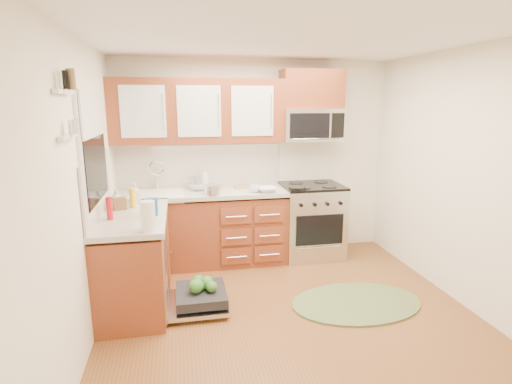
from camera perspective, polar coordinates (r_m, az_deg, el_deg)
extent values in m
plane|color=brown|center=(3.99, 4.89, -17.12)|extent=(3.50, 3.50, 0.00)
plane|color=white|center=(3.50, 5.72, 21.20)|extent=(3.50, 3.50, 0.00)
cube|color=white|center=(5.21, -0.11, 4.68)|extent=(3.50, 0.04, 2.50)
cube|color=white|center=(1.99, 19.68, -9.70)|extent=(3.50, 0.04, 2.50)
cube|color=white|center=(3.48, -23.56, -0.48)|extent=(0.04, 3.50, 2.50)
cube|color=white|center=(4.36, 27.97, 1.57)|extent=(0.04, 3.50, 2.50)
cube|color=maroon|center=(5.02, -7.64, -5.43)|extent=(2.05, 0.60, 0.85)
cube|color=maroon|center=(4.17, -16.94, -9.75)|extent=(0.60, 1.25, 0.85)
cube|color=#BCB8AB|center=(4.89, -7.79, -0.17)|extent=(2.07, 0.64, 0.05)
cube|color=#BCB8AB|center=(4.02, -17.24, -3.47)|extent=(0.64, 1.27, 0.05)
cube|color=#BAB6A7|center=(5.12, -8.09, 3.94)|extent=(2.05, 0.02, 0.57)
cube|color=#BAB6A7|center=(3.99, -21.74, 0.67)|extent=(0.02, 1.25, 0.57)
cube|color=maroon|center=(5.17, 7.93, 14.33)|extent=(0.76, 0.35, 0.47)
cube|color=white|center=(3.89, -22.26, 10.31)|extent=(0.02, 0.96, 0.40)
cube|color=white|center=(3.06, -25.75, 12.78)|extent=(0.04, 0.40, 0.03)
cube|color=white|center=(3.07, -25.21, 7.19)|extent=(0.04, 0.40, 0.03)
cylinder|color=black|center=(4.81, 5.86, 0.54)|extent=(0.23, 0.23, 0.04)
cylinder|color=silver|center=(4.66, -6.20, 0.32)|extent=(0.20, 0.20, 0.12)
cube|color=#A27F4A|center=(5.04, -1.62, 0.73)|extent=(0.25, 0.16, 0.02)
cylinder|color=silver|center=(4.95, -8.83, 1.25)|extent=(0.13, 0.13, 0.17)
cylinder|color=white|center=(3.44, -15.18, -3.38)|extent=(0.14, 0.14, 0.26)
cylinder|color=yellow|center=(4.26, -17.20, -0.82)|extent=(0.07, 0.07, 0.20)
cylinder|color=red|center=(3.89, -20.19, -2.24)|extent=(0.07, 0.07, 0.21)
cube|color=brown|center=(4.23, -18.90, -1.59)|extent=(0.14, 0.12, 0.12)
cube|color=#265BB2|center=(3.92, -14.66, -2.02)|extent=(0.11, 0.07, 0.17)
imported|color=#999999|center=(4.79, 1.54, 0.35)|extent=(0.24, 0.24, 0.06)
imported|color=#999999|center=(4.96, -8.04, 0.82)|extent=(0.33, 0.33, 0.09)
imported|color=#999999|center=(4.76, -0.20, 0.52)|extent=(0.14, 0.14, 0.10)
imported|color=#999999|center=(5.00, -7.33, 1.97)|extent=(0.11, 0.11, 0.26)
imported|color=#999999|center=(4.43, -16.85, -0.20)|extent=(0.12, 0.12, 0.21)
imported|color=#999999|center=(4.31, -19.30, -0.90)|extent=(0.18, 0.18, 0.19)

